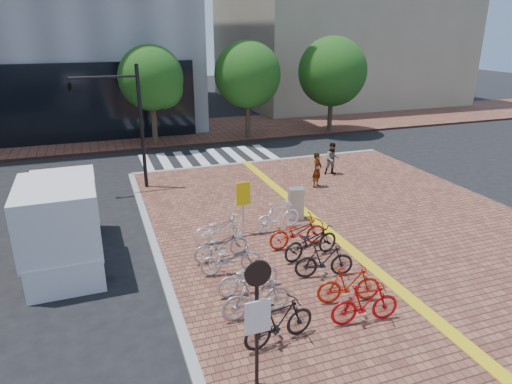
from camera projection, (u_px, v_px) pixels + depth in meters
name	position (u px, v px, depth m)	size (l,w,h in m)	color
ground	(310.00, 281.00, 13.30)	(120.00, 120.00, 0.00)	black
tactile_strip	(504.00, 377.00, 9.45)	(0.40, 34.00, 0.01)	gold
kerb_north	(263.00, 162.00, 24.85)	(14.00, 0.25, 0.15)	gray
far_sidewalk	(178.00, 132.00, 31.87)	(70.00, 8.00, 0.15)	brown
building_beige	(336.00, 5.00, 44.28)	(20.00, 18.00, 18.00)	gray
crosswalk	(209.00, 158.00, 25.85)	(7.50, 4.00, 0.01)	silver
street_trees	(263.00, 76.00, 28.96)	(16.20, 4.60, 6.35)	#38281E
bike_0	(279.00, 322.00, 10.31)	(0.52, 1.83, 1.10)	black
bike_1	(257.00, 297.00, 11.28)	(0.52, 1.83, 1.10)	#A9AAAE
bike_2	(248.00, 276.00, 12.36)	(0.63, 1.82, 0.96)	#B2B2B7
bike_3	(231.00, 258.00, 13.31)	(0.64, 1.83, 0.96)	#B1B1B6
bike_4	(221.00, 245.00, 14.13)	(0.64, 1.84, 0.97)	#A2A2A7
bike_5	(219.00, 228.00, 15.30)	(0.65, 1.87, 0.98)	white
bike_6	(365.00, 303.00, 11.04)	(0.50, 1.76, 1.06)	red
bike_7	(349.00, 284.00, 11.88)	(0.49, 1.72, 1.04)	red
bike_8	(324.00, 260.00, 13.10)	(0.49, 1.74, 1.05)	black
bike_9	(311.00, 242.00, 14.23)	(0.70, 2.01, 1.06)	black
bike_10	(298.00, 232.00, 14.91)	(0.69, 1.99, 1.05)	red
bike_11	(278.00, 216.00, 16.13)	(0.50, 1.79, 1.07)	white
pedestrian_a	(317.00, 170.00, 20.51)	(0.57, 0.38, 1.58)	gray
pedestrian_b	(333.00, 159.00, 22.27)	(0.77, 0.60, 1.58)	#4A525E
utility_box	(296.00, 204.00, 17.08)	(0.56, 0.40, 1.21)	#ABABB0
yellow_sign	(243.00, 198.00, 15.60)	(0.52, 0.15, 1.90)	#B7B7BC
notice_sign	(257.00, 310.00, 8.62)	(0.53, 0.12, 2.85)	black
traffic_light_pole	(109.00, 106.00, 19.13)	(2.90, 1.12, 5.41)	black
box_truck	(63.00, 222.00, 14.05)	(2.21, 4.89, 2.80)	silver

